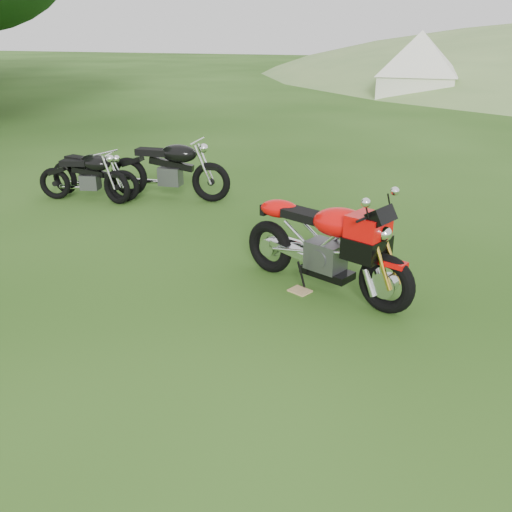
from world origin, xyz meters
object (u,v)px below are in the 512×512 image
(sport_motorcycle, at_px, (325,237))
(tent_left, at_px, (419,65))
(plywood_board, at_px, (300,291))
(vintage_moto_c, at_px, (89,172))
(vintage_moto_d, at_px, (169,167))
(vintage_moto_b, at_px, (88,175))

(sport_motorcycle, xyz_separation_m, tent_left, (-0.33, 20.51, 0.70))
(plywood_board, height_order, tent_left, tent_left)
(vintage_moto_c, relative_size, tent_left, 0.58)
(sport_motorcycle, distance_m, vintage_moto_d, 4.44)
(sport_motorcycle, distance_m, vintage_moto_c, 5.31)
(vintage_moto_d, relative_size, tent_left, 0.70)
(vintage_moto_b, bearing_deg, plywood_board, -39.88)
(plywood_board, distance_m, vintage_moto_c, 5.18)
(vintage_moto_d, height_order, tent_left, tent_left)
(vintage_moto_c, xyz_separation_m, tent_left, (4.38, 18.08, 0.87))
(vintage_moto_c, height_order, vintage_moto_d, vintage_moto_d)
(sport_motorcycle, xyz_separation_m, vintage_moto_d, (-3.38, 2.87, -0.08))
(vintage_moto_c, bearing_deg, vintage_moto_b, -50.73)
(plywood_board, height_order, vintage_moto_d, vintage_moto_d)
(sport_motorcycle, relative_size, vintage_moto_c, 1.20)
(vintage_moto_d, bearing_deg, plywood_board, -47.20)
(sport_motorcycle, relative_size, tent_left, 0.70)
(plywood_board, distance_m, tent_left, 20.69)
(plywood_board, bearing_deg, vintage_moto_c, 150.24)
(sport_motorcycle, distance_m, plywood_board, 0.70)
(vintage_moto_b, relative_size, vintage_moto_d, 0.81)
(tent_left, bearing_deg, vintage_moto_d, -98.91)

